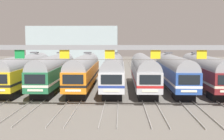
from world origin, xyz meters
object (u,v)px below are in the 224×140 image
at_px(commuter_train_stainless, 144,71).
at_px(commuter_train_maroon, 205,71).
at_px(commuter_train_silver, 114,71).
at_px(commuter_train_yellow, 24,70).
at_px(commuter_train_orange, 84,71).
at_px(catenary_gantry, 110,56).
at_px(commuter_train_green, 54,70).
at_px(commuter_train_blue, 174,71).

bearing_deg(commuter_train_stainless, commuter_train_maroon, 0.03).
xyz_separation_m(commuter_train_silver, commuter_train_maroon, (12.45, 0.00, 0.00)).
bearing_deg(commuter_train_stainless, commuter_train_yellow, 179.98).
relative_size(commuter_train_orange, catenary_gantry, 0.60).
bearing_deg(commuter_train_silver, catenary_gantry, -90.00).
bearing_deg(commuter_train_silver, commuter_train_green, 180.00).
bearing_deg(commuter_train_stainless, commuter_train_silver, 179.94).
bearing_deg(commuter_train_maroon, commuter_train_yellow, 180.00).
distance_m(commuter_train_orange, catenary_gantry, 14.39).
bearing_deg(commuter_train_green, catenary_gantry, -58.41).
xyz_separation_m(commuter_train_orange, catenary_gantry, (4.15, -13.50, 2.75)).
bearing_deg(commuter_train_silver, commuter_train_orange, 180.00).
height_order(commuter_train_stainless, commuter_train_maroon, commuter_train_maroon).
height_order(commuter_train_silver, commuter_train_maroon, same).
bearing_deg(catenary_gantry, commuter_train_orange, 107.09).
height_order(commuter_train_stainless, commuter_train_blue, commuter_train_blue).
relative_size(commuter_train_silver, commuter_train_stainless, 1.00).
distance_m(commuter_train_green, commuter_train_maroon, 20.75).
bearing_deg(catenary_gantry, commuter_train_green, 121.59).
bearing_deg(commuter_train_yellow, commuter_train_blue, 0.00).
xyz_separation_m(commuter_train_orange, commuter_train_stainless, (8.30, -0.00, -0.00)).
distance_m(commuter_train_yellow, commuter_train_green, 4.15).
bearing_deg(catenary_gantry, commuter_train_blue, 58.41).
distance_m(commuter_train_stainless, commuter_train_maroon, 8.30).
bearing_deg(catenary_gantry, commuter_train_yellow, 132.69).
bearing_deg(commuter_train_orange, commuter_train_blue, 0.00).
relative_size(commuter_train_yellow, commuter_train_silver, 1.00).
height_order(commuter_train_yellow, commuter_train_orange, same).
bearing_deg(commuter_train_yellow, commuter_train_orange, 0.00).
xyz_separation_m(commuter_train_blue, catenary_gantry, (-8.30, -13.50, 2.75)).
bearing_deg(commuter_train_yellow, commuter_train_silver, 0.00).
xyz_separation_m(commuter_train_green, commuter_train_maroon, (20.75, 0.00, 0.00)).
height_order(commuter_train_yellow, commuter_train_blue, same).
xyz_separation_m(commuter_train_green, catenary_gantry, (8.30, -13.50, 2.75)).
height_order(commuter_train_orange, commuter_train_silver, same).
distance_m(commuter_train_stainless, catenary_gantry, 14.38).
xyz_separation_m(commuter_train_blue, commuter_train_maroon, (4.15, 0.00, 0.00)).
xyz_separation_m(commuter_train_green, commuter_train_orange, (4.15, 0.00, 0.00)).
relative_size(commuter_train_green, commuter_train_stainless, 1.00).
height_order(commuter_train_silver, commuter_train_blue, same).
height_order(commuter_train_stainless, catenary_gantry, catenary_gantry).
xyz_separation_m(commuter_train_green, commuter_train_silver, (8.30, 0.00, 0.00)).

